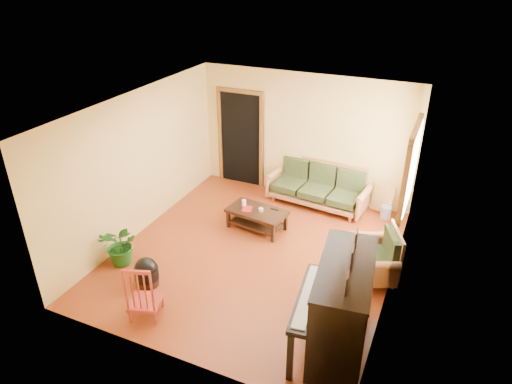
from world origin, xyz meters
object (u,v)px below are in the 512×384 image
at_px(armchair, 372,254).
at_px(footstool, 147,275).
at_px(red_chair, 144,289).
at_px(ceramic_crock, 386,212).
at_px(sofa, 317,186).
at_px(coffee_table, 257,219).
at_px(piano, 342,310).
at_px(potted_plant, 121,245).

height_order(armchair, footstool, armchair).
distance_m(red_chair, ceramic_crock, 4.93).
bearing_deg(sofa, red_chair, -100.78).
distance_m(coffee_table, footstool, 2.38).
relative_size(red_chair, ceramic_crock, 3.56).
xyz_separation_m(sofa, coffee_table, (-0.75, -1.33, -0.24)).
height_order(sofa, armchair, sofa).
distance_m(footstool, ceramic_crock, 4.70).
relative_size(coffee_table, ceramic_crock, 4.27).
height_order(coffee_table, piano, piano).
relative_size(sofa, piano, 1.33).
xyz_separation_m(sofa, armchair, (1.49, -1.92, -0.00)).
bearing_deg(potted_plant, footstool, -23.19).
xyz_separation_m(ceramic_crock, potted_plant, (-3.74, -3.29, 0.23)).
xyz_separation_m(coffee_table, red_chair, (-0.50, -2.77, 0.26)).
height_order(piano, footstool, piano).
bearing_deg(ceramic_crock, red_chair, -122.58).
distance_m(footstool, red_chair, 0.74).
relative_size(armchair, piano, 0.57).
xyz_separation_m(sofa, ceramic_crock, (1.40, 0.05, -0.31)).
relative_size(ceramic_crock, potted_plant, 0.36).
bearing_deg(potted_plant, piano, -5.87).
relative_size(coffee_table, armchair, 1.26).
height_order(footstool, red_chair, red_chair).
distance_m(piano, potted_plant, 3.80).
height_order(armchair, red_chair, red_chair).
relative_size(sofa, footstool, 5.40).
distance_m(red_chair, potted_plant, 1.39).
xyz_separation_m(footstool, red_chair, (0.40, -0.56, 0.27)).
bearing_deg(armchair, ceramic_crock, 69.31).
bearing_deg(piano, coffee_table, 126.51).
bearing_deg(red_chair, piano, -9.13).
xyz_separation_m(armchair, piano, (-0.07, -1.70, 0.24)).
height_order(coffee_table, red_chair, red_chair).
xyz_separation_m(piano, red_chair, (-2.68, -0.47, -0.22)).
relative_size(piano, potted_plant, 2.12).
bearing_deg(potted_plant, ceramic_crock, 41.29).
bearing_deg(piano, sofa, 104.49).
distance_m(ceramic_crock, potted_plant, 4.98).
distance_m(sofa, armchair, 2.43).
xyz_separation_m(armchair, footstool, (-3.14, -1.61, -0.25)).
bearing_deg(sofa, potted_plant, -119.69).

